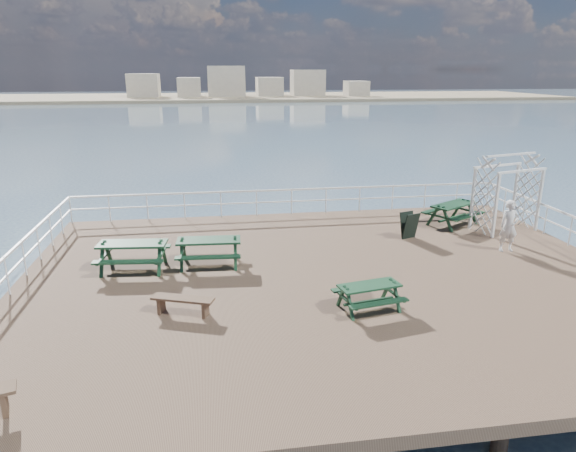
% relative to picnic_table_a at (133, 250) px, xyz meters
% --- Properties ---
extents(ground, '(18.00, 14.00, 0.30)m').
position_rel_picnic_table_a_xyz_m(ground, '(5.74, -1.35, -0.78)').
color(ground, brown).
rests_on(ground, ground).
extents(sea_backdrop, '(300.00, 300.00, 9.20)m').
position_rel_picnic_table_a_xyz_m(sea_backdrop, '(18.28, 132.71, -1.14)').
color(sea_backdrop, '#445A73').
rests_on(sea_backdrop, ground).
extents(railing, '(17.77, 13.76, 1.10)m').
position_rel_picnic_table_a_xyz_m(railing, '(5.67, 1.22, 0.24)').
color(railing, white).
rests_on(railing, ground).
extents(picnic_table_a, '(2.18, 1.83, 0.98)m').
position_rel_picnic_table_a_xyz_m(picnic_table_a, '(0.00, 0.00, 0.00)').
color(picnic_table_a, '#12331D').
rests_on(picnic_table_a, ground).
extents(picnic_table_b, '(2.04, 1.69, 0.95)m').
position_rel_picnic_table_a_xyz_m(picnic_table_b, '(2.28, 0.07, -0.02)').
color(picnic_table_b, '#12331D').
rests_on(picnic_table_b, ground).
extents(picnic_table_c, '(2.51, 2.37, 0.96)m').
position_rel_picnic_table_a_xyz_m(picnic_table_c, '(11.74, 3.02, -0.01)').
color(picnic_table_c, '#12331D').
rests_on(picnic_table_c, ground).
extents(picnic_table_d, '(1.77, 1.53, 0.76)m').
position_rel_picnic_table_a_xyz_m(picnic_table_d, '(6.26, -3.68, -0.14)').
color(picnic_table_d, '#12331D').
rests_on(picnic_table_d, ground).
extents(flat_bench_near, '(1.60, 0.90, 0.45)m').
position_rel_picnic_table_a_xyz_m(flat_bench_near, '(1.61, -3.26, -0.29)').
color(flat_bench_near, brown).
rests_on(flat_bench_near, ground).
extents(trellis_arbor, '(2.58, 1.80, 2.90)m').
position_rel_picnic_table_a_xyz_m(trellis_arbor, '(13.34, 2.10, 0.66)').
color(trellis_arbor, white).
rests_on(trellis_arbor, ground).
extents(sandwich_board, '(0.71, 0.62, 0.97)m').
position_rel_picnic_table_a_xyz_m(sandwich_board, '(9.41, 1.64, -0.16)').
color(sandwich_board, black).
rests_on(sandwich_board, ground).
extents(person, '(0.66, 0.46, 1.75)m').
position_rel_picnic_table_a_xyz_m(person, '(12.16, -0.14, 0.24)').
color(person, white).
rests_on(person, ground).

